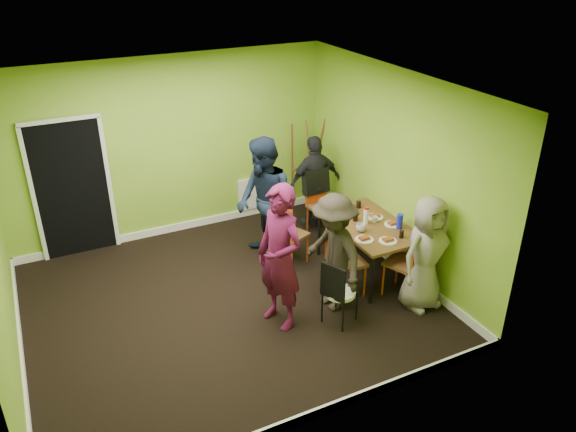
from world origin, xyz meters
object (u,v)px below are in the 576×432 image
chair_bentwood (338,290)px  person_back_end (315,182)px  dining_table (369,227)px  orange_bottle (354,216)px  person_standing (280,258)px  chair_front_end (411,258)px  thermos (366,216)px  easel (305,166)px  chair_back_end (317,188)px  person_left_near (333,253)px  chair_left_far (287,231)px  blue_bottle (400,221)px  chair_left_near (341,256)px  person_front_end (426,254)px  person_left_far (264,203)px

chair_bentwood → person_back_end: (1.01, 2.42, 0.29)m
dining_table → orange_bottle: orange_bottle is taller
orange_bottle → person_standing: bearing=-153.6°
chair_front_end → thermos: bearing=77.8°
chair_bentwood → easel: (1.16, 3.03, 0.32)m
chair_bentwood → dining_table: bearing=105.4°
chair_back_end → person_left_near: bearing=62.3°
chair_left_far → blue_bottle: chair_left_far is taller
person_standing → chair_back_end: bearing=122.9°
easel → orange_bottle: (-0.26, -1.94, -0.02)m
person_standing → chair_left_far: bearing=132.4°
easel → person_standing: person_standing is taller
dining_table → chair_front_end: bearing=-80.4°
chair_bentwood → person_back_end: person_back_end is taller
chair_bentwood → person_left_near: size_ratio=0.56×
easel → chair_front_end: bearing=-90.5°
chair_left_near → chair_bentwood: (-0.36, -0.52, -0.11)m
chair_left_far → person_front_end: person_front_end is taller
thermos → person_front_end: 1.06m
chair_front_end → blue_bottle: (0.16, 0.50, 0.27)m
person_left_far → person_left_near: 1.45m
chair_left_far → chair_left_near: size_ratio=0.95×
thermos → person_back_end: person_back_end is taller
dining_table → person_left_far: bearing=142.4°
blue_bottle → orange_bottle: (-0.40, 0.51, -0.07)m
chair_front_end → person_front_end: (0.04, -0.23, 0.18)m
person_left_far → person_front_end: 2.34m
chair_left_near → chair_bentwood: 0.64m
chair_left_near → easel: easel is taller
chair_left_far → chair_bentwood: (-0.06, -1.50, -0.07)m
easel → person_left_near: size_ratio=1.04×
chair_bentwood → person_left_far: person_left_far is taller
thermos → person_left_far: bearing=142.5°
chair_left_far → orange_bottle: 0.97m
chair_left_far → chair_left_near: bearing=-5.9°
dining_table → easel: 2.18m
chair_bentwood → person_left_far: size_ratio=0.47×
easel → person_standing: (-1.76, -2.69, 0.11)m
chair_left_near → chair_front_end: bearing=64.3°
thermos → chair_left_far: bearing=146.1°
blue_bottle → orange_bottle: blue_bottle is taller
chair_left_near → chair_bentwood: bearing=-30.7°
chair_back_end → person_front_end: (0.19, -2.43, 0.03)m
dining_table → chair_front_end: (0.13, -0.78, -0.11)m
chair_bentwood → person_left_far: (-0.17, 1.76, 0.45)m
person_front_end → thermos: bearing=93.8°
chair_left_near → chair_back_end: bearing=164.4°
chair_left_near → person_front_end: bearing=54.5°
easel → person_left_near: bearing=-110.9°
thermos → chair_bentwood: bearing=-137.3°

